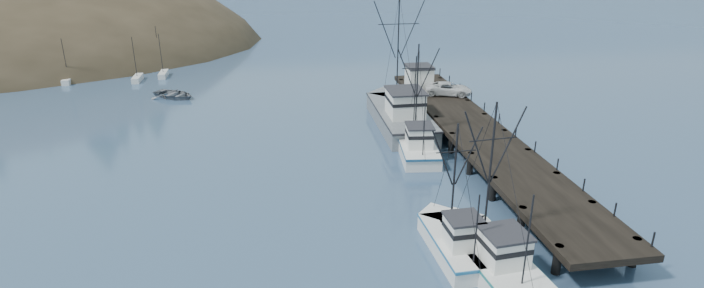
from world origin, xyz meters
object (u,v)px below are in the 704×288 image
object	(u,v)px
pier_shed	(419,77)
trawler_far	(416,145)
motorboat	(174,98)
trawler_near	(490,254)
pickup_truck	(449,89)
pier	(478,135)
trawler_mid	(454,241)
work_vessel	(399,114)

from	to	relation	value
pier_shed	trawler_far	bearing A→B (deg)	-106.21
motorboat	pier_shed	bearing A→B (deg)	-68.55
trawler_near	pickup_truck	world-z (taller)	trawler_near
pier	trawler_mid	world-z (taller)	trawler_mid
trawler_mid	pier_shed	world-z (taller)	trawler_mid
motorboat	work_vessel	bearing A→B (deg)	-83.98
pier_shed	pickup_truck	distance (m)	4.28
trawler_near	work_vessel	world-z (taller)	work_vessel
pier	motorboat	world-z (taller)	pier
trawler_mid	pier_shed	xyz separation A→B (m)	(6.55, 32.35, 2.60)
trawler_near	work_vessel	distance (m)	27.14
trawler_far	work_vessel	xyz separation A→B (m)	(0.33, 8.08, 0.41)
trawler_near	pier_shed	world-z (taller)	trawler_near
trawler_far	motorboat	bearing A→B (deg)	138.18
trawler_near	pier_shed	size ratio (longest dim) A/B	3.41
trawler_far	pier	bearing A→B (deg)	-4.85
pier	trawler_far	distance (m)	5.99
trawler_mid	work_vessel	bearing A→B (deg)	84.40
pickup_truck	motorboat	world-z (taller)	pickup_truck
trawler_far	work_vessel	size ratio (longest dim) A/B	0.63
trawler_near	pickup_truck	bearing A→B (deg)	76.40
trawler_mid	motorboat	xyz separation A→B (m)	(-23.22, 39.89, -0.82)
trawler_far	pickup_truck	bearing A→B (deg)	59.32
work_vessel	trawler_far	bearing A→B (deg)	-92.36
pickup_truck	trawler_near	bearing A→B (deg)	-173.45
pier	trawler_far	size ratio (longest dim) A/B	4.16
trawler_mid	motorboat	bearing A→B (deg)	120.21
work_vessel	pier_shed	size ratio (longest dim) A/B	5.25
pier	trawler_far	xyz separation A→B (m)	(-5.91, 0.50, -0.87)
trawler_mid	pier_shed	distance (m)	33.11
trawler_near	trawler_mid	size ratio (longest dim) A/B	1.20
pier	motorboat	xyz separation A→B (m)	(-31.28, 23.20, -1.69)
work_vessel	trawler_near	bearing A→B (deg)	-91.64
pier_shed	pickup_truck	bearing A→B (deg)	-51.74
work_vessel	pickup_truck	xyz separation A→B (m)	(6.69, 3.77, 1.51)
pier	pickup_truck	size ratio (longest dim) A/B	8.28
trawler_near	motorboat	bearing A→B (deg)	120.84
pickup_truck	pier_shed	bearing A→B (deg)	58.41
pier	trawler_near	world-z (taller)	trawler_near
work_vessel	pier_shed	world-z (taller)	work_vessel
trawler_far	motorboat	world-z (taller)	trawler_far
trawler_far	motorboat	xyz separation A→B (m)	(-25.37, 22.70, -0.82)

